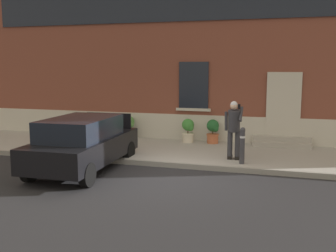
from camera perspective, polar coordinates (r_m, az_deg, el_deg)
ground_plane at (r=10.61m, az=-0.64°, el=-7.20°), size 80.00×80.00×0.00m
sidewalk at (r=13.22m, az=2.95°, el=-3.73°), size 24.00×3.60×0.15m
curb_edge at (r=11.46m, az=0.75°, el=-5.62°), size 24.00×0.12×0.15m
building_facade at (r=15.37m, az=5.31°, el=11.66°), size 24.00×1.52×7.50m
entrance_stoop at (r=14.33m, az=16.00°, el=-2.24°), size 1.95×0.64×0.32m
hatchback_car_black at (r=11.25m, az=-12.05°, el=-2.35°), size 1.87×4.10×1.50m
bollard_near_person at (r=11.37m, az=10.60°, el=-2.58°), size 0.15×0.15×1.04m
person_on_phone at (r=11.74m, az=9.42°, el=-0.05°), size 0.51×0.51×1.74m
planter_olive at (r=16.13m, az=-13.77°, el=0.17°), size 0.44×0.44×0.86m
planter_charcoal at (r=15.29m, az=-5.62°, el=-0.06°), size 0.44×0.44×0.86m
planter_cream at (r=14.41m, az=2.91°, el=-0.56°), size 0.44×0.44×0.86m
planter_terracotta at (r=14.30m, az=6.46°, el=-0.67°), size 0.44×0.44×0.86m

